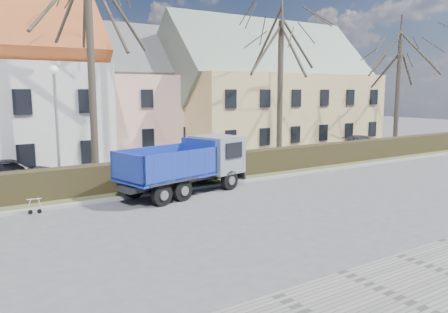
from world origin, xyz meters
TOP-DOWN VIEW (x-y plane):
  - ground at (0.00, 0.00)m, footprint 120.00×120.00m
  - curb_far at (0.00, 4.60)m, footprint 80.00×0.30m
  - grass_strip at (0.00, 6.20)m, footprint 80.00×3.00m
  - hedge at (0.00, 6.00)m, footprint 60.00×0.90m
  - building_pink at (4.00, 20.00)m, footprint 10.80×8.80m
  - building_yellow at (16.00, 17.00)m, footprint 18.80×10.80m
  - tree_1 at (-2.00, 8.50)m, footprint 9.20×9.20m
  - tree_2 at (10.00, 8.50)m, footprint 8.00×8.00m
  - tree_3 at (22.00, 8.50)m, footprint 7.60×7.60m
  - dump_truck at (0.52, 4.02)m, footprint 6.84×3.87m
  - streetlight at (-4.07, 7.00)m, footprint 0.46×0.46m
  - cart_frame at (-5.85, 4.22)m, footprint 0.79×0.53m
  - parked_car_a at (-5.84, 9.85)m, footprint 4.45×2.13m
  - parked_car_b at (19.72, 10.04)m, footprint 4.27×2.75m

SIDE VIEW (x-z plane):
  - ground at x=0.00m, z-range 0.00..0.00m
  - grass_strip at x=0.00m, z-range 0.00..0.10m
  - curb_far at x=0.00m, z-range 0.00..0.12m
  - cart_frame at x=-5.85m, z-range 0.00..0.68m
  - parked_car_b at x=19.72m, z-range 0.00..1.15m
  - hedge at x=0.00m, z-range 0.00..1.30m
  - parked_car_a at x=-5.84m, z-range 0.00..1.47m
  - dump_truck at x=0.52m, z-range 0.00..2.58m
  - streetlight at x=-4.07m, z-range 0.00..5.83m
  - building_pink at x=4.00m, z-range 0.00..8.00m
  - building_yellow at x=16.00m, z-range 0.00..8.50m
  - tree_3 at x=22.00m, z-range 0.00..10.45m
  - tree_2 at x=10.00m, z-range 0.00..11.00m
  - tree_1 at x=-2.00m, z-range 0.00..12.65m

